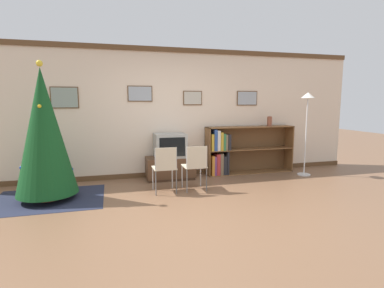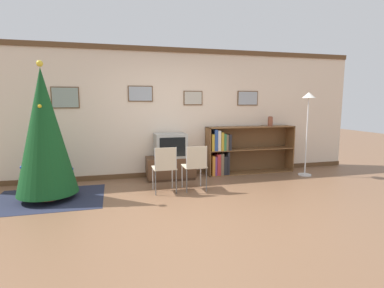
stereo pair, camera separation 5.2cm
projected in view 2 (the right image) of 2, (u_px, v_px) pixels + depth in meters
The scene contains 11 objects.
ground_plane at pixel (195, 211), 4.40m from camera, with size 24.00×24.00×0.00m, color brown.
wall_back at pixel (167, 113), 6.35m from camera, with size 8.75×0.11×2.70m.
area_rug at pixel (49, 199), 4.92m from camera, with size 1.73×1.37×0.01m.
christmas_tree at pixel (44, 132), 4.77m from camera, with size 0.95×0.95×2.22m.
tv_console at pixel (170, 168), 6.20m from camera, with size 0.98×0.50×0.46m.
television at pixel (170, 145), 6.13m from camera, with size 0.63×0.49×0.49m.
folding_chair_left at pixel (165, 167), 5.19m from camera, with size 0.40×0.40×0.82m.
folding_chair_right at pixel (195, 165), 5.33m from camera, with size 0.40×0.40×0.82m.
bookshelf at pixel (234, 151), 6.61m from camera, with size 2.01×0.36×1.05m.
vase at pixel (270, 121), 6.67m from camera, with size 0.11×0.11×0.22m.
standing_lamp at pixel (308, 112), 6.33m from camera, with size 0.28×0.28×1.79m.
Camera 2 is at (-1.12, -4.07, 1.59)m, focal length 28.00 mm.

